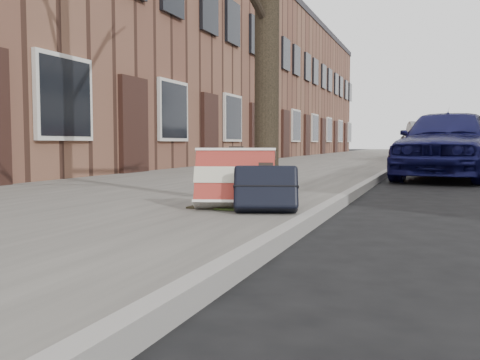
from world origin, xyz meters
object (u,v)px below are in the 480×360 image
(car_near_front, at_px, (449,143))
(car_near_mid, at_px, (433,143))
(suitcase_red, at_px, (235,179))
(suitcase_navy, at_px, (266,188))

(car_near_front, relative_size, car_near_mid, 0.96)
(suitcase_red, bearing_deg, car_near_front, 58.26)
(suitcase_red, distance_m, car_near_front, 7.30)
(suitcase_red, height_order, suitcase_navy, suitcase_red)
(suitcase_navy, distance_m, car_near_front, 7.37)
(suitcase_red, height_order, car_near_front, car_near_front)
(car_near_mid, bearing_deg, suitcase_navy, -102.90)
(suitcase_navy, relative_size, car_near_mid, 0.13)
(suitcase_navy, bearing_deg, suitcase_red, 138.58)
(suitcase_navy, distance_m, car_near_mid, 14.85)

